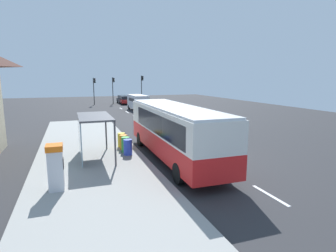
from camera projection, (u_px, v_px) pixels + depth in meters
The scene contains 23 objects.
ground_plane at pixel (143, 123), 29.95m from camera, with size 56.00×92.00×0.04m, color #2D2D30.
sidewalk_platform at pixel (90, 157), 16.68m from camera, with size 6.20×30.00×0.18m, color #999993.
lane_stripe_seg_0 at pixel (270, 195), 11.47m from camera, with size 0.16×2.20×0.01m, color silver.
lane_stripe_seg_1 at pixel (212, 161), 16.11m from camera, with size 0.16×2.20×0.01m, color silver.
lane_stripe_seg_2 at pixel (180, 143), 20.75m from camera, with size 0.16×2.20×0.01m, color silver.
lane_stripe_seg_3 at pixel (159, 131), 25.39m from camera, with size 0.16×2.20×0.01m, color silver.
lane_stripe_seg_4 at pixel (145, 123), 30.03m from camera, with size 0.16×2.20×0.01m, color silver.
lane_stripe_seg_5 at pixel (135, 117), 34.67m from camera, with size 0.16×2.20×0.01m, color silver.
lane_stripe_seg_6 at pixel (127, 112), 39.31m from camera, with size 0.16×2.20×0.01m, color silver.
lane_stripe_seg_7 at pixel (121, 108), 43.95m from camera, with size 0.16×2.20×0.01m, color silver.
bus at pixel (174, 129), 16.23m from camera, with size 2.63×11.03×3.21m.
white_van at pixel (138, 101), 41.09m from camera, with size 2.18×5.27×2.30m.
sedan_near at pixel (125, 100), 51.08m from camera, with size 1.98×4.47×1.52m.
sedan_far at pixel (123, 99), 52.90m from camera, with size 1.89×4.43×1.52m.
ticket_machine at pixel (56, 167), 11.47m from camera, with size 0.66×0.76×1.94m.
recycling_bin_blue at pixel (128, 147), 16.83m from camera, with size 0.52×0.52×0.95m, color blue.
recycling_bin_green at pixel (126, 145), 17.48m from camera, with size 0.52×0.52×0.95m, color green.
recycling_bin_orange at pixel (124, 142), 18.12m from camera, with size 0.52×0.52×0.95m, color orange.
recycling_bin_yellow at pixel (122, 140), 18.77m from camera, with size 0.52×0.52×0.95m, color yellow.
traffic_light_near_side at pixel (142, 85), 51.41m from camera, with size 0.49×0.28×5.24m.
traffic_light_far_side at pixel (94, 87), 49.35m from camera, with size 0.49×0.28×4.83m.
traffic_light_median at pixel (113, 86), 51.24m from camera, with size 0.49×0.28×4.91m.
bus_shelter at pixel (89, 126), 15.81m from camera, with size 1.80×4.00×2.50m.
Camera 1 is at (-7.38, -14.75, 4.82)m, focal length 29.51 mm.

